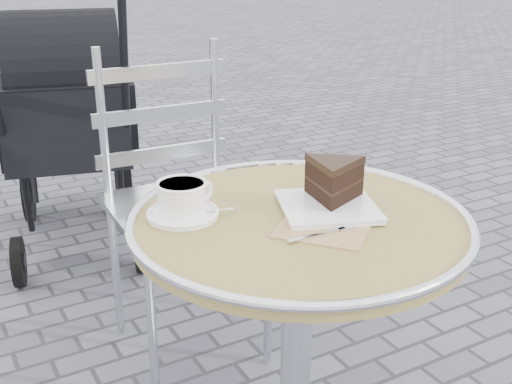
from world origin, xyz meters
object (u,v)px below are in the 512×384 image
bistro_chair (172,167)px  cafe_table (298,286)px  cappuccino_set (183,201)px  cake_plate_set (332,186)px  baby_stroller (70,127)px

bistro_chair → cafe_table: bearing=-89.6°
cafe_table → cappuccino_set: 0.31m
cafe_table → cake_plate_set: size_ratio=2.36×
cafe_table → cake_plate_set: bearing=8.5°
cappuccino_set → bistro_chair: (0.23, 0.64, -0.16)m
cafe_table → cappuccino_set: (-0.21, 0.12, 0.20)m
cake_plate_set → bistro_chair: bearing=115.9°
cake_plate_set → baby_stroller: bearing=116.2°
cafe_table → cappuccino_set: size_ratio=4.37×
cappuccino_set → baby_stroller: bearing=72.2°
cafe_table → baby_stroller: baby_stroller is taller
baby_stroller → cake_plate_set: bearing=-70.1°
cappuccino_set → cafe_table: bearing=-43.3°
cafe_table → cappuccino_set: bearing=149.5°
bistro_chair → baby_stroller: size_ratio=0.82×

